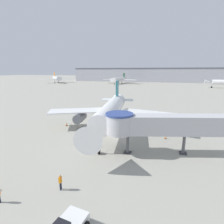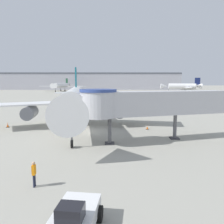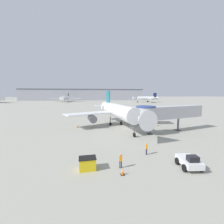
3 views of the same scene
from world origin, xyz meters
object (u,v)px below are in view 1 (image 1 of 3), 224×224
object	(u,v)px
jet_bridge	(159,124)
background_jet_green_tail	(119,79)
background_jet_orange_tail	(56,78)
ground_crew_wing_walker	(60,181)
main_airplane	(111,112)
traffic_cone_port_wing	(67,124)
traffic_cone_starboard_wing	(166,137)

from	to	relation	value
jet_bridge	background_jet_green_tail	xyz separation A→B (m)	(-40.88, 142.12, -0.24)
background_jet_green_tail	background_jet_orange_tail	world-z (taller)	background_jet_orange_tail
background_jet_green_tail	ground_crew_wing_walker	bearing A→B (deg)	-72.89
main_airplane	background_jet_orange_tail	bearing A→B (deg)	120.29
jet_bridge	background_jet_orange_tail	bearing A→B (deg)	113.38
jet_bridge	traffic_cone_port_wing	world-z (taller)	jet_bridge
background_jet_green_tail	background_jet_orange_tail	size ratio (longest dim) A/B	1.55
main_airplane	jet_bridge	size ratio (longest dim) A/B	1.61
jet_bridge	background_jet_orange_tail	size ratio (longest dim) A/B	0.75
jet_bridge	ground_crew_wing_walker	world-z (taller)	jet_bridge
main_airplane	jet_bridge	bearing A→B (deg)	-45.33
ground_crew_wing_walker	jet_bridge	bearing A→B (deg)	141.66
main_airplane	ground_crew_wing_walker	world-z (taller)	main_airplane
traffic_cone_starboard_wing	background_jet_orange_tail	distance (m)	164.89
traffic_cone_starboard_wing	ground_crew_wing_walker	distance (m)	21.00
traffic_cone_starboard_wing	jet_bridge	bearing A→B (deg)	-101.53
ground_crew_wing_walker	background_jet_green_tail	bearing A→B (deg)	-167.42
ground_crew_wing_walker	background_jet_orange_tail	bearing A→B (deg)	-145.51
ground_crew_wing_walker	background_jet_green_tail	world-z (taller)	background_jet_green_tail
background_jet_orange_tail	jet_bridge	bearing A→B (deg)	-97.24
jet_bridge	background_jet_orange_tail	xyz separation A→B (m)	(-104.76, 132.60, 0.10)
jet_bridge	background_jet_green_tail	distance (m)	147.89
ground_crew_wing_walker	traffic_cone_starboard_wing	bearing A→B (deg)	150.06
main_airplane	traffic_cone_starboard_wing	world-z (taller)	main_airplane
main_airplane	background_jet_green_tail	xyz separation A→B (m)	(-31.16, 134.43, 0.20)
traffic_cone_starboard_wing	traffic_cone_port_wing	bearing A→B (deg)	175.27
main_airplane	ground_crew_wing_walker	size ratio (longest dim) A/B	16.39
main_airplane	traffic_cone_port_wing	bearing A→B (deg)	170.15
traffic_cone_starboard_wing	background_jet_orange_tail	bearing A→B (deg)	130.06
main_airplane	background_jet_green_tail	distance (m)	137.99
jet_bridge	background_jet_orange_tail	distance (m)	168.99
jet_bridge	ground_crew_wing_walker	xyz separation A→B (m)	(-9.49, -11.56, -3.58)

